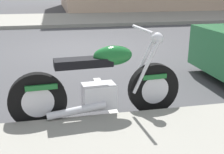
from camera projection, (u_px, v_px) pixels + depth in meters
ground_plane at (82, 50)px, 7.43m from camera, size 260.00×260.00×0.00m
parking_stall_stripe at (108, 101)px, 4.11m from camera, size 0.12×2.20×0.01m
parked_motorcycle at (100, 86)px, 3.43m from camera, size 2.14×0.62×1.13m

